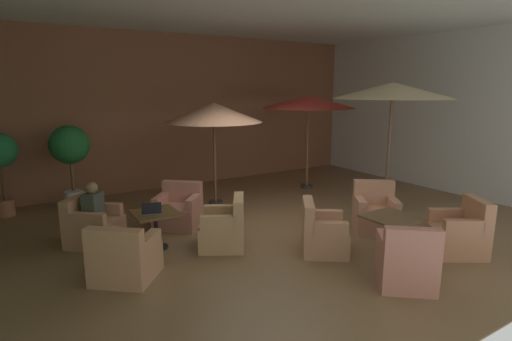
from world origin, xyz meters
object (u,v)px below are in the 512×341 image
(armchair_front_left_east, at_px, (179,210))
(potted_tree_left_corner, at_px, (70,151))
(armchair_front_right_south, at_px, (406,262))
(cafe_table_front_left, at_px, (156,220))
(patio_umbrella_center_beige, at_px, (392,91))
(patio_umbrella_near_wall, at_px, (214,113))
(patio_umbrella_tall_red, at_px, (309,102))
(armchair_front_left_south, at_px, (93,227))
(armchair_front_right_west, at_px, (459,234))
(open_laptop, at_px, (152,210))
(armchair_front_right_north, at_px, (375,213))
(armchair_front_left_west, at_px, (125,258))
(armchair_front_left_north, at_px, (225,229))
(armchair_front_right_east, at_px, (322,234))
(iced_drink_cup, at_px, (149,211))
(patron_blue_shirt, at_px, (93,203))
(cafe_table_front_right, at_px, (392,223))

(armchair_front_left_east, distance_m, potted_tree_left_corner, 2.84)
(armchair_front_right_south, bearing_deg, cafe_table_front_left, 128.07)
(patio_umbrella_center_beige, relative_size, potted_tree_left_corner, 1.48)
(patio_umbrella_near_wall, bearing_deg, potted_tree_left_corner, 156.24)
(armchair_front_left_east, bearing_deg, patio_umbrella_tall_red, 14.22)
(armchair_front_left_south, xyz_separation_m, armchair_front_right_west, (4.89, -3.56, 0.02))
(open_laptop, bearing_deg, patio_umbrella_tall_red, 21.79)
(armchair_front_right_north, distance_m, armchair_front_right_west, 1.49)
(armchair_front_left_south, xyz_separation_m, armchair_front_left_west, (0.12, -1.60, -0.00))
(cafe_table_front_left, distance_m, armchair_front_right_south, 3.90)
(armchair_front_left_north, xyz_separation_m, armchair_front_left_west, (-1.71, -0.29, -0.01))
(armchair_front_left_west, height_order, armchair_front_right_north, armchair_front_right_north)
(potted_tree_left_corner, bearing_deg, patio_umbrella_near_wall, -23.76)
(armchair_front_left_west, xyz_separation_m, armchair_front_right_east, (2.96, -0.74, 0.00))
(iced_drink_cup, xyz_separation_m, open_laptop, (0.05, 0.00, -0.00))
(armchair_front_left_north, distance_m, armchair_front_left_east, 1.46)
(cafe_table_front_left, height_order, armchair_front_left_north, armchair_front_left_north)
(armchair_front_right_south, distance_m, patron_blue_shirt, 4.99)
(cafe_table_front_right, bearing_deg, armchair_front_right_south, -130.02)
(armchair_front_left_west, xyz_separation_m, iced_drink_cup, (0.62, 0.82, 0.37))
(potted_tree_left_corner, bearing_deg, open_laptop, -76.28)
(patio_umbrella_center_beige, relative_size, patron_blue_shirt, 4.26)
(armchair_front_left_west, bearing_deg, patio_umbrella_center_beige, 3.66)
(cafe_table_front_left, xyz_separation_m, armchair_front_left_east, (0.74, 0.86, -0.18))
(armchair_front_right_west, relative_size, potted_tree_left_corner, 0.56)
(armchair_front_left_west, relative_size, patio_umbrella_center_beige, 0.40)
(armchair_front_right_east, height_order, iced_drink_cup, armchair_front_right_east)
(patron_blue_shirt, xyz_separation_m, iced_drink_cup, (0.71, -0.76, -0.05))
(armchair_front_left_south, bearing_deg, cafe_table_front_right, -36.90)
(armchair_front_left_north, distance_m, potted_tree_left_corner, 4.14)
(armchair_front_right_north, xyz_separation_m, armchair_front_right_east, (-1.52, -0.24, -0.02))
(armchair_front_left_east, bearing_deg, armchair_front_left_north, -80.62)
(cafe_table_front_left, xyz_separation_m, patron_blue_shirt, (-0.83, 0.71, 0.25))
(patio_umbrella_near_wall, bearing_deg, cafe_table_front_left, -138.13)
(armchair_front_left_west, bearing_deg, armchair_front_right_east, -13.97)
(cafe_table_front_left, height_order, patio_umbrella_center_beige, patio_umbrella_center_beige)
(patio_umbrella_tall_red, bearing_deg, cafe_table_front_left, -158.40)
(armchair_front_right_west, bearing_deg, cafe_table_front_left, 145.03)
(patio_umbrella_center_beige, bearing_deg, armchair_front_left_north, -178.81)
(armchair_front_left_east, bearing_deg, armchair_front_right_west, -48.20)
(armchair_front_right_west, distance_m, iced_drink_cup, 5.00)
(armchair_front_left_east, xyz_separation_m, armchair_front_right_south, (1.67, -3.93, 0.04))
(armchair_front_left_east, distance_m, cafe_table_front_right, 3.91)
(armchair_front_right_north, bearing_deg, patron_blue_shirt, 155.69)
(cafe_table_front_left, distance_m, armchair_front_left_west, 1.15)
(armchair_front_left_north, bearing_deg, armchair_front_right_north, -15.67)
(armchair_front_right_west, relative_size, patio_umbrella_near_wall, 0.45)
(armchair_front_left_south, relative_size, open_laptop, 2.91)
(cafe_table_front_left, height_order, armchair_front_right_north, armchair_front_right_north)
(armchair_front_left_south, distance_m, open_laptop, 1.17)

